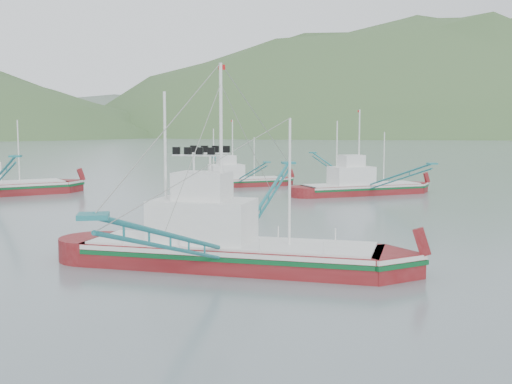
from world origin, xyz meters
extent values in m
plane|color=slate|center=(0.00, 0.00, 0.00)|extent=(1200.00, 1200.00, 0.00)
cube|color=maroon|center=(-2.55, -1.61, 0.21)|extent=(16.15, 10.31, 2.11)
cube|color=silver|center=(-2.55, -1.61, 1.11)|extent=(15.89, 10.26, 0.23)
cube|color=#0B4E24|center=(-2.55, -1.61, 0.84)|extent=(15.90, 10.28, 0.23)
cube|color=silver|center=(-2.55, -1.61, 1.32)|extent=(15.34, 9.79, 0.13)
cube|color=silver|center=(-3.99, -0.96, 2.42)|extent=(6.19, 5.23, 2.32)
cube|color=silver|center=(-3.99, -0.96, 4.32)|extent=(3.45, 3.24, 1.48)
cylinder|color=white|center=(-3.03, -1.39, 6.01)|extent=(0.17, 0.17, 9.48)
cylinder|color=white|center=(-5.91, -0.10, 5.29)|extent=(0.15, 0.15, 8.06)
cylinder|color=white|center=(0.33, -2.90, 4.58)|extent=(0.13, 0.13, 6.64)
cube|color=maroon|center=(3.32, 42.69, 0.16)|extent=(12.35, 5.33, 1.60)
cube|color=silver|center=(3.32, 42.69, 0.84)|extent=(12.13, 5.35, 0.18)
cube|color=#0B4E24|center=(3.32, 42.69, 0.64)|extent=(12.13, 5.37, 0.18)
cube|color=silver|center=(3.32, 42.69, 1.00)|extent=(11.74, 5.07, 0.10)
cube|color=silver|center=(2.14, 42.47, 1.84)|extent=(4.39, 3.24, 1.76)
cube|color=silver|center=(2.14, 42.47, 3.27)|extent=(2.36, 2.11, 1.12)
cylinder|color=white|center=(2.93, 42.62, 4.55)|extent=(0.13, 0.13, 7.18)
cylinder|color=white|center=(0.57, 42.18, 4.01)|extent=(0.11, 0.11, 6.11)
cylinder|color=white|center=(5.67, 43.13, 3.47)|extent=(0.10, 0.10, 5.03)
cylinder|color=white|center=(-21.05, 37.80, 4.67)|extent=(0.13, 0.13, 6.76)
cube|color=maroon|center=(15.75, 31.65, 0.18)|extent=(13.93, 6.34, 1.80)
cube|color=silver|center=(15.75, 31.65, 0.94)|extent=(13.68, 6.35, 0.20)
cube|color=#0B4E24|center=(15.75, 31.65, 0.72)|extent=(13.68, 6.37, 0.20)
cube|color=silver|center=(15.75, 31.65, 1.12)|extent=(13.23, 6.02, 0.11)
cube|color=silver|center=(14.43, 31.37, 2.07)|extent=(4.99, 3.75, 1.98)
cube|color=silver|center=(14.43, 31.37, 3.68)|extent=(2.70, 2.42, 1.26)
cylinder|color=white|center=(15.31, 31.56, 5.12)|extent=(0.14, 0.14, 8.08)
cylinder|color=white|center=(12.67, 30.99, 4.51)|extent=(0.13, 0.13, 6.87)
cylinder|color=white|center=(18.38, 32.21, 3.91)|extent=(0.11, 0.11, 5.66)
ellipsoid|color=#3C5C2F|center=(240.00, 430.00, 0.00)|extent=(684.00, 432.00, 306.00)
ellipsoid|color=slate|center=(30.00, 560.00, 0.00)|extent=(960.00, 400.00, 240.00)
camera|label=1|loc=(-6.50, -34.91, 7.58)|focal=45.00mm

